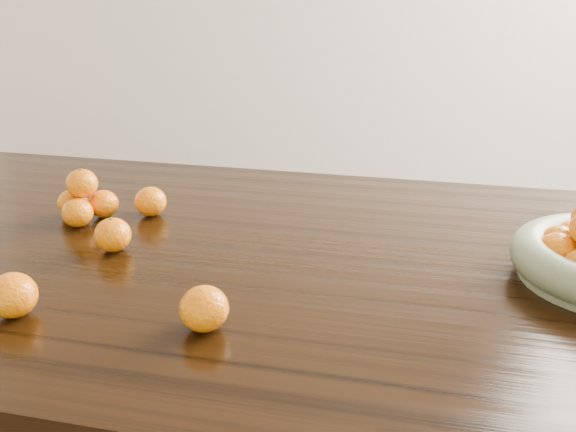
# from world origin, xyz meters

# --- Properties ---
(dining_table) EXTENTS (2.00, 1.00, 0.75)m
(dining_table) POSITION_xyz_m (0.00, 0.00, 0.66)
(dining_table) COLOR black
(dining_table) RESTS_ON ground
(orange_pyramid) EXTENTS (0.12, 0.12, 0.11)m
(orange_pyramid) POSITION_xyz_m (-0.42, 0.07, 0.79)
(orange_pyramid) COLOR orange
(orange_pyramid) RESTS_ON dining_table
(loose_orange_0) EXTENTS (0.07, 0.07, 0.06)m
(loose_orange_0) POSITION_xyz_m (-0.29, -0.06, 0.78)
(loose_orange_0) COLOR orange
(loose_orange_0) RESTS_ON dining_table
(loose_orange_1) EXTENTS (0.07, 0.07, 0.07)m
(loose_orange_1) POSITION_xyz_m (-0.32, -0.30, 0.78)
(loose_orange_1) COLOR orange
(loose_orange_1) RESTS_ON dining_table
(loose_orange_2) EXTENTS (0.07, 0.07, 0.06)m
(loose_orange_2) POSITION_xyz_m (-0.04, -0.28, 0.78)
(loose_orange_2) COLOR orange
(loose_orange_2) RESTS_ON dining_table
(loose_orange_3) EXTENTS (0.06, 0.06, 0.06)m
(loose_orange_3) POSITION_xyz_m (-0.30, 0.13, 0.78)
(loose_orange_3) COLOR orange
(loose_orange_3) RESTS_ON dining_table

